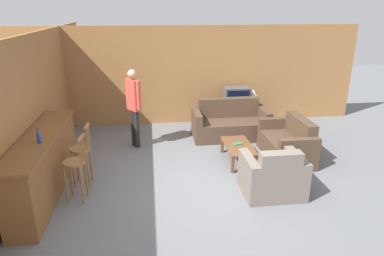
# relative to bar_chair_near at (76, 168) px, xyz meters

# --- Properties ---
(ground_plane) EXTENTS (24.00, 24.00, 0.00)m
(ground_plane) POSITION_rel_bar_chair_near_xyz_m (2.22, 0.10, -0.59)
(ground_plane) COLOR slate
(wall_back) EXTENTS (9.40, 0.08, 2.60)m
(wall_back) POSITION_rel_bar_chair_near_xyz_m (2.22, 3.81, 0.71)
(wall_back) COLOR #9E6B3D
(wall_back) RESTS_ON ground_plane
(wall_left) EXTENTS (0.08, 8.71, 2.60)m
(wall_left) POSITION_rel_bar_chair_near_xyz_m (-0.91, 1.46, 0.71)
(wall_left) COLOR #9E6B3D
(wall_left) RESTS_ON ground_plane
(bar_counter) EXTENTS (0.55, 2.84, 1.07)m
(bar_counter) POSITION_rel_bar_chair_near_xyz_m (-0.57, 0.28, -0.05)
(bar_counter) COLOR brown
(bar_counter) RESTS_ON ground_plane
(bar_chair_near) EXTENTS (0.40, 0.40, 1.13)m
(bar_chair_near) POSITION_rel_bar_chair_near_xyz_m (0.00, 0.00, 0.00)
(bar_chair_near) COLOR #996638
(bar_chair_near) RESTS_ON ground_plane
(bar_chair_mid) EXTENTS (0.39, 0.39, 1.13)m
(bar_chair_mid) POSITION_rel_bar_chair_near_xyz_m (0.00, 0.55, 0.00)
(bar_chair_mid) COLOR #996638
(bar_chair_mid) RESTS_ON ground_plane
(couch_far) EXTENTS (1.82, 0.87, 0.92)m
(couch_far) POSITION_rel_bar_chair_near_xyz_m (3.16, 2.53, -0.27)
(couch_far) COLOR #4C3828
(couch_far) RESTS_ON ground_plane
(armchair_near) EXTENTS (1.00, 0.83, 0.89)m
(armchair_near) POSITION_rel_bar_chair_near_xyz_m (3.27, -0.23, -0.26)
(armchair_near) COLOR #70665B
(armchair_near) RESTS_ON ground_plane
(loveseat_right) EXTENTS (0.80, 1.44, 0.88)m
(loveseat_right) POSITION_rel_bar_chair_near_xyz_m (4.10, 1.18, -0.27)
(loveseat_right) COLOR #4C3828
(loveseat_right) RESTS_ON ground_plane
(coffee_table) EXTENTS (0.54, 1.06, 0.37)m
(coffee_table) POSITION_rel_bar_chair_near_xyz_m (3.01, 1.12, -0.28)
(coffee_table) COLOR brown
(coffee_table) RESTS_ON ground_plane
(tv_unit) EXTENTS (1.19, 0.50, 0.53)m
(tv_unit) POSITION_rel_bar_chair_near_xyz_m (3.52, 3.41, -0.32)
(tv_unit) COLOR black
(tv_unit) RESTS_ON ground_plane
(tv) EXTENTS (0.66, 0.43, 0.50)m
(tv) POSITION_rel_bar_chair_near_xyz_m (3.52, 3.41, 0.19)
(tv) COLOR #4C4C4C
(tv) RESTS_ON tv_unit
(bottle) EXTENTS (0.07, 0.07, 0.25)m
(bottle) POSITION_rel_bar_chair_near_xyz_m (-0.47, -0.06, 0.59)
(bottle) COLOR #234293
(bottle) RESTS_ON bar_counter
(book_on_table) EXTENTS (0.23, 0.17, 0.02)m
(book_on_table) POSITION_rel_bar_chair_near_xyz_m (3.01, 1.17, -0.21)
(book_on_table) COLOR #33704C
(book_on_table) RESTS_ON coffee_table
(table_lamp) EXTENTS (0.22, 0.22, 0.43)m
(table_lamp) POSITION_rel_bar_chair_near_xyz_m (3.98, 3.41, 0.25)
(table_lamp) COLOR brown
(table_lamp) RESTS_ON tv_unit
(person_by_window) EXTENTS (0.34, 0.43, 1.78)m
(person_by_window) POSITION_rel_bar_chair_near_xyz_m (0.88, 2.21, 0.44)
(person_by_window) COLOR black
(person_by_window) RESTS_ON ground_plane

